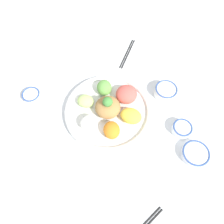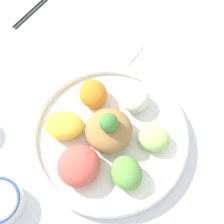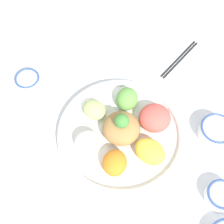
% 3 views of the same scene
% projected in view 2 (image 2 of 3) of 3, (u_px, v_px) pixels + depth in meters
% --- Properties ---
extents(ground_plane, '(2.40, 2.40, 0.00)m').
position_uv_depth(ground_plane, '(107.00, 159.00, 0.73)').
color(ground_plane, white).
extents(salad_platter, '(0.38, 0.38, 0.12)m').
position_uv_depth(salad_platter, '(107.00, 135.00, 0.73)').
color(salad_platter, white).
rests_on(salad_platter, ground_plane).
extents(chopsticks_pair_far, '(0.24, 0.08, 0.01)m').
position_uv_depth(chopsticks_pair_far, '(42.00, 2.00, 0.94)').
color(chopsticks_pair_far, black).
rests_on(chopsticks_pair_far, ground_plane).
extents(serving_spoon_extra, '(0.12, 0.06, 0.01)m').
position_uv_depth(serving_spoon_extra, '(142.00, 45.00, 0.87)').
color(serving_spoon_extra, silver).
rests_on(serving_spoon_extra, ground_plane).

